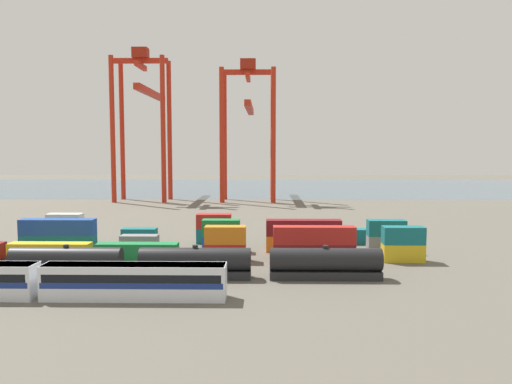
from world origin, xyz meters
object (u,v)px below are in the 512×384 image
Objects in this scene: gantry_crane_west at (144,109)px; gantry_crane_central at (248,117)px; freight_tank_row at (131,262)px; shipping_container_16 at (303,244)px; shipping_container_13 at (140,243)px; shipping_container_20 at (65,235)px; passenger_train at (40,279)px; shipping_container_5 at (314,252)px.

gantry_crane_central is at bearing 0.64° from gantry_crane_west.
shipping_container_16 is at bearing 36.30° from freight_tank_row.
shipping_container_20 is (-14.97, 6.99, 0.00)m from shipping_container_13.
gantry_crane_central reaches higher than shipping_container_16.
passenger_train reaches higher than shipping_container_13.
shipping_container_13 is at bearing 80.19° from passenger_train.
shipping_container_13 and shipping_container_20 have the same top height.
freight_tank_row is at bearing -53.17° from shipping_container_20.
gantry_crane_west reaches higher than shipping_container_13.
shipping_container_5 is 0.25× the size of gantry_crane_west.
gantry_crane_central reaches higher than freight_tank_row.
shipping_container_13 is 0.13× the size of gantry_crane_central.
shipping_container_16 is 99.11m from gantry_crane_west.
shipping_container_5 is 2.00× the size of shipping_container_13.
shipping_container_13 and shipping_container_16 have the same top height.
passenger_train is 114.47m from gantry_crane_central.
shipping_container_16 is (31.26, 26.28, -0.84)m from passenger_train.
gantry_crane_west is at bearing 102.74° from shipping_container_13.
shipping_container_5 is 95.13m from gantry_crane_central.
shipping_container_20 is at bearing 154.96° from shipping_container_13.
freight_tank_row reaches higher than shipping_container_16.
shipping_container_13 is at bearing -77.26° from gantry_crane_west.
shipping_container_16 is 42.27m from shipping_container_20.
gantry_crane_central is at bearing 68.59° from shipping_container_20.
shipping_container_20 is at bearing -111.41° from gantry_crane_central.
freight_tank_row is 106.62m from gantry_crane_west.
shipping_container_5 is 7.07m from shipping_container_16.
passenger_train is 0.86× the size of gantry_crane_west.
shipping_container_5 is (24.54, 10.28, -0.74)m from freight_tank_row.
gantry_crane_west is (-18.85, 83.33, 28.32)m from shipping_container_13.
gantry_crane_west is 1.08× the size of gantry_crane_central.
passenger_train is at bearing -130.70° from freight_tank_row.
passenger_train is 3.42× the size of shipping_container_16.
shipping_container_13 is 0.12× the size of gantry_crane_west.
shipping_container_20 is 0.12× the size of gantry_crane_west.
freight_tank_row is 10.63× the size of shipping_container_20.
shipping_container_16 is at bearing 98.31° from shipping_container_5.
passenger_train is at bearing -72.60° from shipping_container_20.
gantry_crane_central reaches higher than shipping_container_5.
freight_tank_row reaches higher than shipping_container_5.
gantry_crane_central reaches higher than passenger_train.
shipping_container_16 is at bearing -9.52° from shipping_container_20.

